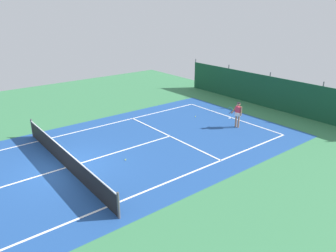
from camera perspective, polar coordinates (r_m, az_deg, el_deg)
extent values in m
plane|color=#387A4C|center=(16.34, -17.60, -7.07)|extent=(36.00, 36.00, 0.00)
cube|color=#1E478C|center=(16.34, -17.60, -7.06)|extent=(11.02, 26.60, 0.01)
cube|color=white|center=(22.82, 11.18, 1.49)|extent=(8.22, 0.10, 0.01)
cube|color=white|center=(19.94, -21.98, -2.50)|extent=(0.10, 23.80, 0.01)
cube|color=white|center=(13.04, -10.70, -13.90)|extent=(0.10, 23.80, 0.01)
cube|color=white|center=(19.19, 0.34, -1.81)|extent=(8.22, 0.10, 0.01)
cube|color=white|center=(16.34, -17.60, -7.04)|extent=(0.10, 12.80, 0.01)
cube|color=white|center=(22.71, 10.93, 1.42)|extent=(0.10, 0.30, 0.01)
cube|color=black|center=(16.13, -17.78, -5.57)|extent=(9.92, 0.03, 0.95)
cube|color=white|center=(15.93, -17.97, -3.95)|extent=(9.92, 0.04, 0.05)
cylinder|color=#47474C|center=(20.57, -22.94, -0.33)|extent=(0.10, 0.10, 1.10)
cylinder|color=#47474C|center=(12.07, -8.78, -13.77)|extent=(0.10, 0.10, 1.10)
cube|color=#14472D|center=(25.58, 17.30, 5.80)|extent=(16.22, 0.06, 2.40)
cylinder|color=#595B60|center=(30.74, 4.87, 9.30)|extent=(0.08, 0.08, 2.70)
cylinder|color=#595B60|center=(27.99, 10.59, 7.91)|extent=(0.08, 0.08, 2.70)
cylinder|color=#595B60|center=(25.59, 17.42, 6.14)|extent=(0.08, 0.08, 2.70)
cylinder|color=#595B60|center=(23.64, 25.44, 3.93)|extent=(0.08, 0.08, 2.70)
cube|color=#234C1E|center=(26.22, 17.91, 4.61)|extent=(14.60, 0.70, 1.10)
cylinder|color=#9E7051|center=(20.91, 12.41, 0.79)|extent=(0.12, 0.12, 0.82)
cylinder|color=#9E7051|center=(21.02, 11.97, 0.93)|extent=(0.12, 0.12, 0.82)
cylinder|color=white|center=(20.81, 12.29, 2.13)|extent=(0.40, 0.40, 0.22)
cube|color=#D1384C|center=(20.75, 12.33, 2.65)|extent=(0.37, 0.23, 0.56)
sphere|color=#9E7051|center=(20.62, 12.42, 3.79)|extent=(0.22, 0.22, 0.22)
cylinder|color=black|center=(20.60, 12.44, 4.03)|extent=(0.23, 0.23, 0.04)
cylinder|color=#9E7051|center=(20.61, 12.85, 2.58)|extent=(0.09, 0.09, 0.58)
cylinder|color=#9E7051|center=(20.77, 11.63, 2.81)|extent=(0.13, 0.53, 0.41)
cylinder|color=black|center=(20.60, 11.00, 2.38)|extent=(0.05, 0.28, 0.13)
torus|color=teal|center=(20.53, 11.04, 2.96)|extent=(0.31, 0.15, 0.29)
sphere|color=#CCDB33|center=(22.59, 4.89, 1.69)|extent=(0.07, 0.07, 0.07)
sphere|color=#CCDB33|center=(16.42, -7.58, -5.94)|extent=(0.07, 0.07, 0.07)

